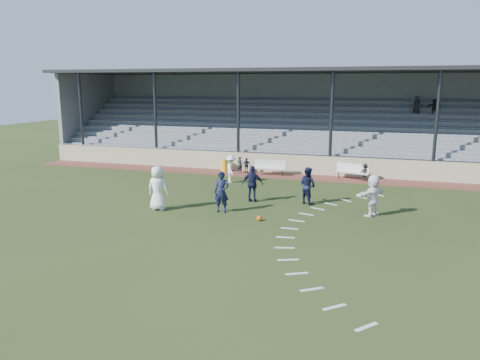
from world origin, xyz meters
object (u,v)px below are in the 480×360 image
(player_white_lead, at_px, (158,188))
(player_navy_lead, at_px, (222,192))
(trash_bin, at_px, (225,165))
(bench_right, at_px, (353,170))
(football, at_px, (259,218))
(bench_left, at_px, (270,166))

(player_white_lead, xyz_separation_m, player_navy_lead, (2.89, 0.49, -0.09))
(trash_bin, height_order, player_navy_lead, player_navy_lead)
(bench_right, height_order, football, bench_right)
(bench_left, height_order, bench_right, same)
(bench_right, bearing_deg, player_navy_lead, -102.39)
(bench_left, relative_size, bench_right, 0.99)
(bench_left, bearing_deg, player_white_lead, -109.40)
(trash_bin, xyz_separation_m, player_navy_lead, (3.14, -9.37, 0.49))
(bench_right, height_order, trash_bin, bench_right)
(player_navy_lead, bearing_deg, bench_right, 57.71)
(trash_bin, relative_size, player_white_lead, 0.41)
(bench_left, distance_m, player_navy_lead, 9.03)
(football, xyz_separation_m, player_white_lead, (-4.85, 0.33, 0.90))
(bench_right, relative_size, player_navy_lead, 1.10)
(player_white_lead, bearing_deg, bench_left, -106.18)
(football, relative_size, player_navy_lead, 0.12)
(bench_left, distance_m, player_white_lead, 9.94)
(trash_bin, relative_size, football, 3.67)
(bench_left, relative_size, football, 9.05)
(football, height_order, player_navy_lead, player_navy_lead)
(bench_left, relative_size, player_navy_lead, 1.09)
(bench_right, distance_m, trash_bin, 8.16)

